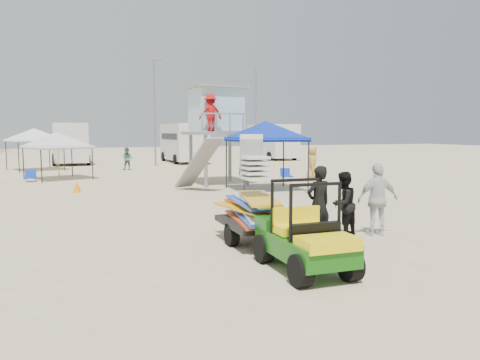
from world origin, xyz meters
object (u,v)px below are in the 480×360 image
object	(u,v)px
utility_cart	(304,230)
man_left	(319,204)
canopy_blue	(266,124)
lifeguard_tower	(216,113)
surf_trailer	(255,205)

from	to	relation	value
utility_cart	man_left	size ratio (longest dim) A/B	1.24
utility_cart	canopy_blue	distance (m)	12.23
utility_cart	canopy_blue	world-z (taller)	canopy_blue
utility_cart	canopy_blue	size ratio (longest dim) A/B	0.64
utility_cart	man_left	world-z (taller)	man_left
man_left	lifeguard_tower	bearing A→B (deg)	-106.38
surf_trailer	canopy_blue	xyz separation A→B (m)	(4.35, 8.90, 2.00)
surf_trailer	canopy_blue	distance (m)	10.10
canopy_blue	lifeguard_tower	bearing A→B (deg)	109.33
surf_trailer	utility_cart	bearing A→B (deg)	-90.05
lifeguard_tower	canopy_blue	size ratio (longest dim) A/B	1.36
lifeguard_tower	canopy_blue	bearing A→B (deg)	-70.67
surf_trailer	canopy_blue	size ratio (longest dim) A/B	0.74
man_left	lifeguard_tower	size ratio (longest dim) A/B	0.38
canopy_blue	utility_cart	bearing A→B (deg)	-111.18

